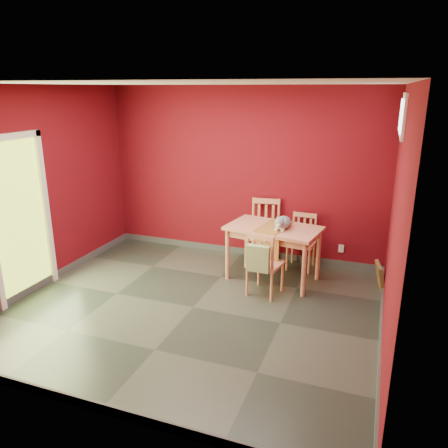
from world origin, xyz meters
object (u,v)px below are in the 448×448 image
(chair_far_right, at_px, (302,241))
(picture_frame, at_px, (380,277))
(chair_near, at_px, (264,263))
(dining_table, at_px, (274,234))
(tote_bag, at_px, (258,258))
(cat, at_px, (283,220))
(chair_far_left, at_px, (264,231))

(chair_far_right, bearing_deg, picture_frame, -19.20)
(chair_far_right, bearing_deg, chair_near, -105.20)
(dining_table, distance_m, picture_frame, 1.56)
(dining_table, bearing_deg, picture_frame, 7.02)
(dining_table, distance_m, chair_far_right, 0.71)
(dining_table, xyz_separation_m, picture_frame, (1.46, 0.18, -0.51))
(tote_bag, xyz_separation_m, cat, (0.14, 0.72, 0.31))
(cat, bearing_deg, dining_table, 172.27)
(chair_far_left, relative_size, chair_far_right, 1.20)
(chair_near, distance_m, cat, 0.69)
(cat, height_order, picture_frame, cat)
(cat, bearing_deg, chair_far_right, 68.36)
(cat, bearing_deg, tote_bag, -105.35)
(tote_bag, distance_m, picture_frame, 1.78)
(dining_table, distance_m, chair_far_left, 0.68)
(chair_far_right, relative_size, cat, 1.87)
(tote_bag, height_order, picture_frame, tote_bag)
(chair_near, relative_size, tote_bag, 2.14)
(chair_near, bearing_deg, tote_bag, -96.40)
(dining_table, relative_size, tote_bag, 3.32)
(dining_table, height_order, chair_far_left, chair_far_left)
(chair_far_left, xyz_separation_m, picture_frame, (1.75, -0.41, -0.33))
(dining_table, xyz_separation_m, chair_far_right, (0.31, 0.58, -0.27))
(dining_table, height_order, chair_near, chair_near)
(dining_table, bearing_deg, chair_near, -89.08)
(chair_near, bearing_deg, cat, 77.20)
(picture_frame, bearing_deg, chair_far_right, 160.80)
(chair_far_left, distance_m, cat, 0.82)
(chair_far_left, height_order, chair_far_right, chair_far_left)
(dining_table, bearing_deg, chair_far_right, 62.25)
(tote_bag, xyz_separation_m, picture_frame, (1.48, 0.91, -0.41))
(dining_table, xyz_separation_m, cat, (0.12, -0.01, 0.21))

